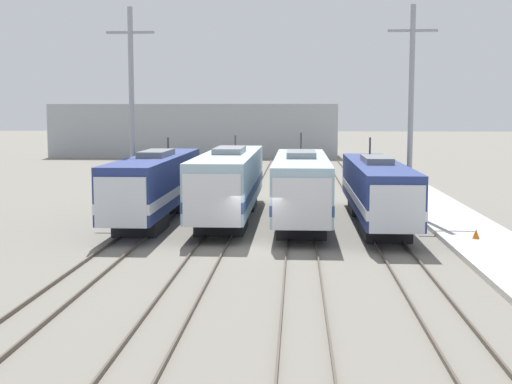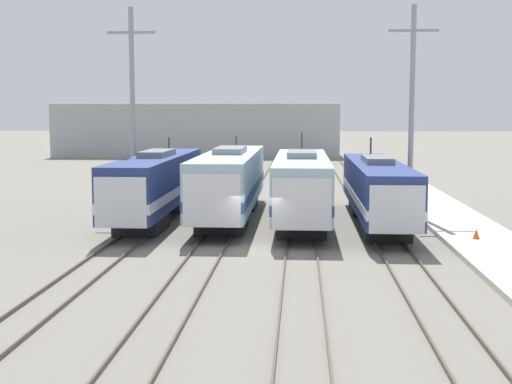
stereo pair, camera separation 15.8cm
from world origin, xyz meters
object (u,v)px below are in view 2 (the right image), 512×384
(locomotive_far_left, at_px, (156,185))
(catenary_tower_right, at_px, (412,108))
(catenary_tower_left, at_px, (133,108))
(locomotive_center_right, at_px, (302,187))
(traffic_cone, at_px, (476,234))
(locomotive_far_right, at_px, (377,190))
(locomotive_center_left, at_px, (229,183))

(locomotive_far_left, distance_m, catenary_tower_right, 16.25)
(locomotive_far_left, xyz_separation_m, catenary_tower_right, (15.38, 2.58, 4.56))
(locomotive_far_left, height_order, catenary_tower_left, catenary_tower_left)
(locomotive_far_left, relative_size, locomotive_center_right, 1.05)
(catenary_tower_left, distance_m, traffic_cone, 22.10)
(locomotive_far_left, height_order, locomotive_far_right, locomotive_far_right)
(locomotive_center_right, xyz_separation_m, locomotive_far_right, (4.34, -0.32, -0.14))
(locomotive_center_right, height_order, traffic_cone, locomotive_center_right)
(catenary_tower_right, height_order, traffic_cone, catenary_tower_right)
(locomotive_far_left, distance_m, locomotive_far_right, 13.06)
(locomotive_far_left, height_order, locomotive_center_left, locomotive_center_left)
(catenary_tower_left, bearing_deg, locomotive_far_right, -12.90)
(locomotive_far_left, xyz_separation_m, catenary_tower_left, (-1.91, 2.58, 4.56))
(locomotive_center_left, bearing_deg, traffic_cone, -28.93)
(locomotive_far_right, xyz_separation_m, traffic_cone, (4.29, -5.51, -1.54))
(locomotive_center_right, bearing_deg, locomotive_far_left, 176.54)
(locomotive_far_left, bearing_deg, catenary_tower_right, 9.51)
(locomotive_center_left, relative_size, traffic_cone, 38.50)
(locomotive_far_right, xyz_separation_m, catenary_tower_right, (2.35, 3.42, 4.69))
(locomotive_center_left, height_order, locomotive_center_right, locomotive_center_right)
(locomotive_far_right, xyz_separation_m, catenary_tower_left, (-14.94, 3.42, 4.69))
(locomotive_far_left, height_order, catenary_tower_right, catenary_tower_right)
(locomotive_far_left, relative_size, locomotive_center_left, 0.96)
(locomotive_far_left, relative_size, locomotive_far_right, 1.01)
(catenary_tower_right, distance_m, traffic_cone, 11.06)
(locomotive_far_left, xyz_separation_m, locomotive_center_left, (4.34, 0.82, 0.08))
(locomotive_far_right, relative_size, traffic_cone, 36.79)
(locomotive_center_left, height_order, traffic_cone, locomotive_center_left)
(locomotive_center_right, distance_m, catenary_tower_right, 8.67)
(locomotive_center_right, relative_size, locomotive_far_right, 0.96)
(locomotive_center_left, bearing_deg, locomotive_center_right, -17.16)
(catenary_tower_left, bearing_deg, locomotive_far_left, -53.52)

